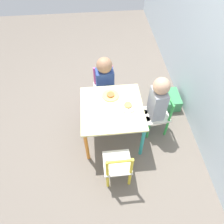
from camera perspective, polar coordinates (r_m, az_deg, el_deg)
The scene contains 10 objects.
ground_plane at distance 2.57m, azimuth 0.00°, elevation -5.78°, with size 6.00×6.00×0.00m, color #6B6056.
kids_table at distance 2.24m, azimuth 0.00°, elevation 0.11°, with size 0.63×0.63×0.48m.
chair_pink at distance 2.71m, azimuth -1.94°, elevation 6.29°, with size 0.28×0.28×0.51m.
chair_green at distance 2.48m, azimuth 11.99°, elevation -0.73°, with size 0.28×0.28×0.51m.
chair_yellow at distance 2.10m, azimuth 1.55°, elevation -13.85°, with size 0.26×0.26×0.51m.
child_left at distance 2.54m, azimuth -1.84°, elevation 8.51°, with size 0.23×0.21×0.72m.
child_back at distance 2.30m, azimuth 11.49°, elevation 2.53°, with size 0.21×0.22×0.78m.
plate_left at distance 2.29m, azimuth -0.39°, elevation 4.39°, with size 0.18×0.18×0.03m.
plate_back at distance 2.20m, azimuth 4.18°, elevation 1.65°, with size 0.17×0.17×0.03m.
storage_bin at distance 2.90m, azimuth 14.67°, elevation 3.11°, with size 0.30×0.24×0.16m.
Camera 1 is at (1.42, -0.14, 2.14)m, focal length 35.00 mm.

